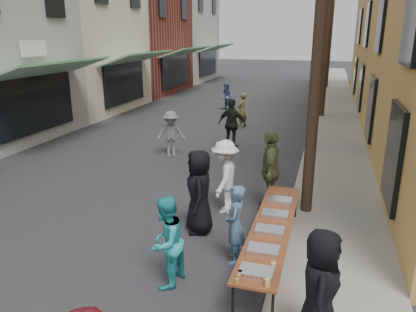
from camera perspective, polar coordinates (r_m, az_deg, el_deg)
The scene contains 26 objects.
ground at distance 8.73m, azimuth -18.08°, elevation -12.27°, with size 120.00×120.00×0.00m, color #28282B.
sidewalk at distance 21.55m, azimuth 17.49°, elevation 5.24°, with size 2.20×60.00×0.10m, color gray.
storefront_row at distance 25.67m, azimuth -18.75°, elevation 16.08°, with size 8.00×37.00×9.00m.
utility_pole_near at distance 9.16m, azimuth 15.58°, elevation 18.63°, with size 0.26×0.26×9.00m, color #2D2116.
utility_pole_mid at distance 21.16m, azimuth 16.62°, elevation 17.27°, with size 0.26×0.26×9.00m, color #2D2116.
utility_pole_far at distance 33.15m, azimuth 16.91°, elevation 16.90°, with size 0.26×0.26×9.00m, color #2D2116.
serving_table at distance 7.66m, azimuth 8.99°, elevation -9.85°, with size 0.70×4.00×0.75m.
catering_tray_sausage at distance 6.20m, azimuth 6.80°, elevation -15.89°, with size 0.50×0.33×0.08m, color maroon.
catering_tray_foil_b at distance 6.75m, azimuth 7.80°, elevation -12.98°, with size 0.50×0.33×0.08m, color #B2B2B7.
catering_tray_buns at distance 7.36m, azimuth 8.68°, elevation -10.33°, with size 0.50×0.33×0.08m, color tan.
catering_tray_foil_d at distance 7.99m, azimuth 9.42°, elevation -8.09°, with size 0.50×0.33×0.08m, color #B2B2B7.
catering_tray_buns_end at distance 8.62m, azimuth 10.05°, elevation -6.18°, with size 0.50×0.33×0.08m, color tan.
condiment_jar_a at distance 5.99m, azimuth 4.10°, elevation -17.12°, with size 0.07×0.07×0.08m, color #A57F26.
condiment_jar_b at distance 6.07m, azimuth 4.31°, elevation -16.61°, with size 0.07×0.07×0.08m, color #A57F26.
condiment_jar_c at distance 6.15m, azimuth 4.52°, elevation -16.11°, with size 0.07×0.07×0.08m, color #A57F26.
cup_stack at distance 5.96m, azimuth 8.34°, elevation -17.23°, with size 0.08×0.08×0.12m, color tan.
guest_front_a at distance 8.61m, azimuth -1.25°, elevation -5.04°, with size 0.89×0.58×1.83m, color black.
guest_front_b at distance 7.58m, azimuth 3.84°, elevation -9.59°, with size 0.55×0.36×1.52m, color #466488.
guest_front_c at distance 6.93m, azimuth -5.95°, elevation -11.97°, with size 0.78×0.61×1.60m, color #2AACB1.
guest_front_d at distance 9.57m, azimuth 2.39°, elevation -2.93°, with size 1.14×0.66×1.77m, color white.
guest_front_e at distance 9.81m, azimuth 8.73°, elevation -1.99°, with size 1.16×0.48×1.97m, color #576339.
server at distance 5.71m, azimuth 15.47°, elevation -17.73°, with size 0.83×0.54×1.70m, color black.
passerby_left at distance 14.10m, azimuth -5.24°, elevation 3.14°, with size 1.02×0.59×1.58m, color slate.
passerby_mid at distance 14.92m, azimuth 3.40°, elevation 4.49°, with size 1.08×0.45×1.85m, color black.
passerby_right at distance 18.35m, azimuth 4.83°, elevation 6.41°, with size 0.58×0.38×1.60m, color brown.
passerby_far at distance 22.57m, azimuth 2.61°, elevation 8.34°, with size 0.74×0.58×1.52m, color #465688.
Camera 1 is at (4.61, -6.15, 4.14)m, focal length 35.00 mm.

